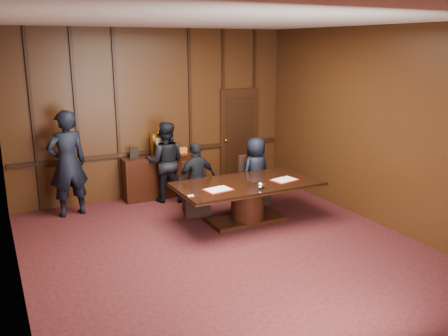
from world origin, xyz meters
The scene contains 13 objects.
room centered at (0.07, 0.14, 1.72)m, with size 7.00×7.04×3.50m.
sideboard centered at (0.00, 3.26, 0.49)m, with size 1.60×0.45×1.54m.
conference_table centered at (0.90, 1.10, 0.51)m, with size 2.62×1.32×0.76m.
folder_left centered at (0.22, 0.92, 0.77)m, with size 0.50×0.39×0.02m.
folder_right centered at (1.57, 0.92, 0.77)m, with size 0.52×0.42×0.02m.
inkstand centered at (0.90, 0.65, 0.81)m, with size 0.20×0.14×0.12m.
notepad centered at (-0.33, 0.82, 0.77)m, with size 0.10×0.07×0.01m, color #DABE6A.
chair_left centered at (0.26, 1.98, 0.29)m, with size 0.58×0.58×0.99m.
chair_right centered at (1.55, 1.98, 0.29)m, with size 0.52×0.52×0.99m.
signatory_left centered at (0.25, 1.90, 0.70)m, with size 0.82×0.34×1.40m, color black.
signatory_right centered at (1.55, 1.90, 0.69)m, with size 0.68×0.44×1.39m, color black.
witness_left centered at (-1.92, 2.95, 1.01)m, with size 0.74×0.48×2.02m, color black.
witness_right centered at (0.01, 2.94, 0.83)m, with size 0.81×0.63×1.66m, color black.
Camera 1 is at (-3.17, -6.02, 3.18)m, focal length 38.00 mm.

